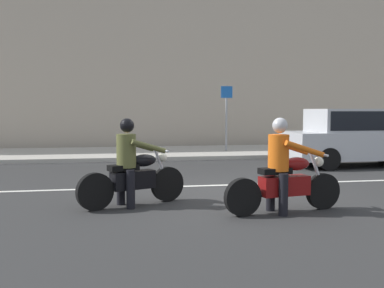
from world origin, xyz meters
The scene contains 8 objects.
ground_plane centered at (0.00, 0.00, 0.00)m, with size 80.00×80.00×0.00m, color #2B2B2B.
sidewalk_slab centered at (0.00, 8.00, 0.07)m, with size 40.00×4.40×0.14m, color #A8A399.
building_facade centered at (0.00, 11.40, 5.88)m, with size 40.00×1.40×11.75m, color #B7A893.
lane_marking_stripe centered at (0.78, 0.90, 0.00)m, with size 18.00×0.14×0.01m, color silver.
motorcycle_with_rider_orange_stripe centered at (0.44, -1.87, 0.64)m, with size 2.13×0.76×1.57m.
motorcycle_with_rider_olive centered at (-2.00, -0.91, 0.63)m, with size 1.93×1.01×1.55m.
parked_sedan_silver centered at (4.85, 3.58, 0.88)m, with size 4.31×1.82×1.72m.
street_sign_post centered at (1.91, 7.73, 1.64)m, with size 0.44×0.08×2.47m.
Camera 1 is at (-2.30, -8.81, 1.70)m, focal length 41.94 mm.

